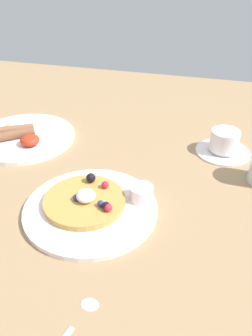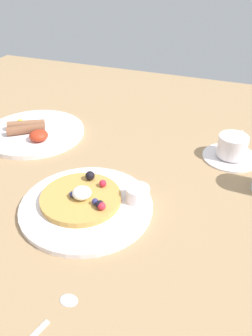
{
  "view_description": "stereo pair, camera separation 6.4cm",
  "coord_description": "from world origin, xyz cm",
  "px_view_note": "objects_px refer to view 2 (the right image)",
  "views": [
    {
      "loc": [
        21.51,
        -54.64,
        44.31
      ],
      "look_at": [
        5.76,
        3.79,
        4.0
      ],
      "focal_mm": 36.42,
      "sensor_mm": 36.0,
      "label": 1
    },
    {
      "loc": [
        27.59,
        -52.65,
        44.31
      ],
      "look_at": [
        5.76,
        3.79,
        4.0
      ],
      "focal_mm": 36.42,
      "sensor_mm": 36.0,
      "label": 2
    }
  ],
  "objects_px": {
    "breakfast_plate": "(35,132)",
    "teaspoon": "(55,313)",
    "syrup_ramekin": "(138,194)",
    "pancake_plate": "(86,206)",
    "coffee_cup": "(233,145)",
    "coffee_saucer": "(230,156)"
  },
  "relations": [
    {
      "from": "teaspoon",
      "to": "coffee_saucer",
      "type": "bearing_deg",
      "value": 70.86
    },
    {
      "from": "syrup_ramekin",
      "to": "breakfast_plate",
      "type": "xyz_separation_m",
      "value": [
        -0.36,
        0.18,
        -0.02
      ]
    },
    {
      "from": "coffee_cup",
      "to": "teaspoon",
      "type": "relative_size",
      "value": 0.74
    },
    {
      "from": "breakfast_plate",
      "to": "coffee_saucer",
      "type": "height_order",
      "value": "breakfast_plate"
    },
    {
      "from": "breakfast_plate",
      "to": "syrup_ramekin",
      "type": "bearing_deg",
      "value": -26.26
    },
    {
      "from": "coffee_cup",
      "to": "syrup_ramekin",
      "type": "bearing_deg",
      "value": -121.58
    },
    {
      "from": "breakfast_plate",
      "to": "teaspoon",
      "type": "height_order",
      "value": "breakfast_plate"
    },
    {
      "from": "teaspoon",
      "to": "breakfast_plate",
      "type": "bearing_deg",
      "value": 126.56
    },
    {
      "from": "pancake_plate",
      "to": "syrup_ramekin",
      "type": "xyz_separation_m",
      "value": [
        0.09,
        0.05,
        0.02
      ]
    },
    {
      "from": "pancake_plate",
      "to": "coffee_cup",
      "type": "height_order",
      "value": "coffee_cup"
    },
    {
      "from": "coffee_cup",
      "to": "teaspoon",
      "type": "bearing_deg",
      "value": -109.13
    },
    {
      "from": "coffee_saucer",
      "to": "breakfast_plate",
      "type": "bearing_deg",
      "value": -172.46
    },
    {
      "from": "breakfast_plate",
      "to": "pancake_plate",
      "type": "bearing_deg",
      "value": -39.84
    },
    {
      "from": "syrup_ramekin",
      "to": "pancake_plate",
      "type": "bearing_deg",
      "value": -151.8
    },
    {
      "from": "pancake_plate",
      "to": "coffee_saucer",
      "type": "distance_m",
      "value": 0.38
    },
    {
      "from": "breakfast_plate",
      "to": "teaspoon",
      "type": "distance_m",
      "value": 0.57
    },
    {
      "from": "syrup_ramekin",
      "to": "teaspoon",
      "type": "height_order",
      "value": "syrup_ramekin"
    },
    {
      "from": "pancake_plate",
      "to": "teaspoon",
      "type": "height_order",
      "value": "pancake_plate"
    },
    {
      "from": "coffee_saucer",
      "to": "coffee_cup",
      "type": "xyz_separation_m",
      "value": [
        0.0,
        0.0,
        0.03
      ]
    },
    {
      "from": "syrup_ramekin",
      "to": "breakfast_plate",
      "type": "relative_size",
      "value": 0.18
    },
    {
      "from": "pancake_plate",
      "to": "coffee_cup",
      "type": "xyz_separation_m",
      "value": [
        0.24,
        0.3,
        0.03
      ]
    },
    {
      "from": "pancake_plate",
      "to": "syrup_ramekin",
      "type": "bearing_deg",
      "value": 28.2
    }
  ]
}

